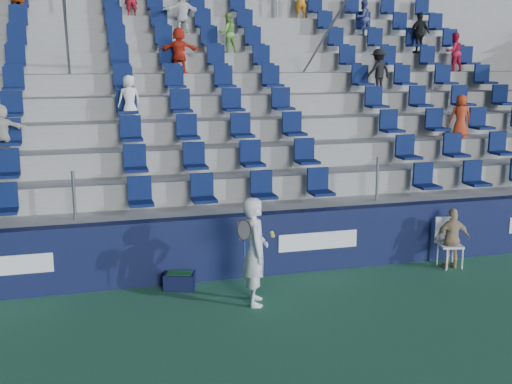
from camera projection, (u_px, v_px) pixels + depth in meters
ground at (294, 346)px, 9.31m from camera, size 70.00×70.00×0.00m
sponsor_wall at (241, 246)px, 12.16m from camera, size 24.00×0.32×1.20m
grandstand at (193, 134)px, 16.65m from camera, size 24.00×8.17×6.63m
tennis_player at (255, 251)px, 10.72m from camera, size 0.69×0.74×1.84m
line_judge_chair at (448, 239)px, 12.77m from camera, size 0.52×0.53×0.98m
line_judge at (452, 238)px, 12.62m from camera, size 0.74×0.39×1.21m
ball_bin at (180, 280)px, 11.55m from camera, size 0.63×0.51×0.31m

